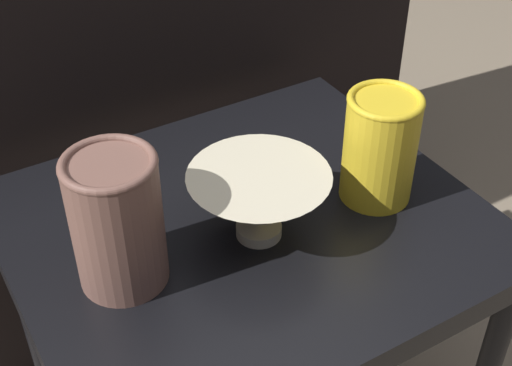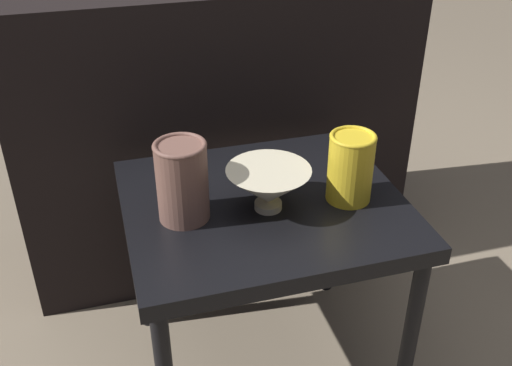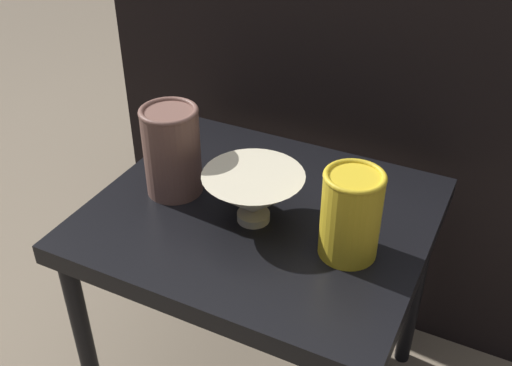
% 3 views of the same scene
% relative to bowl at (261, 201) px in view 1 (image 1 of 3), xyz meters
% --- Properties ---
extents(table, '(0.63, 0.55, 0.53)m').
position_rel_bowl_xyz_m(table, '(-0.00, 0.03, -0.12)').
color(table, black).
rests_on(table, ground_plane).
extents(couch_backdrop, '(1.16, 0.50, 0.90)m').
position_rel_bowl_xyz_m(couch_backdrop, '(-0.00, 0.63, -0.14)').
color(couch_backdrop, black).
rests_on(couch_backdrop, ground_plane).
extents(bowl, '(0.19, 0.19, 0.10)m').
position_rel_bowl_xyz_m(bowl, '(0.00, 0.00, 0.00)').
color(bowl, beige).
rests_on(bowl, table).
extents(vase_textured_left, '(0.11, 0.11, 0.18)m').
position_rel_bowl_xyz_m(vase_textured_left, '(-0.19, 0.02, 0.04)').
color(vase_textured_left, brown).
rests_on(vase_textured_left, table).
extents(vase_colorful_right, '(0.10, 0.10, 0.16)m').
position_rel_bowl_xyz_m(vase_colorful_right, '(0.18, -0.01, 0.03)').
color(vase_colorful_right, gold).
rests_on(vase_colorful_right, table).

